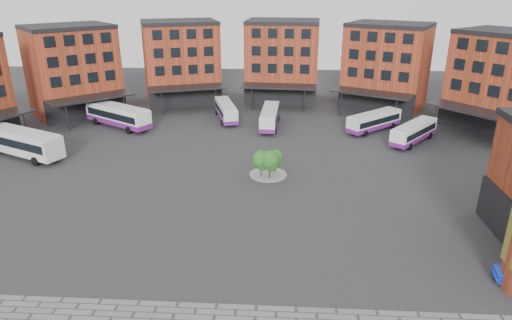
# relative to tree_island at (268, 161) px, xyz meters

# --- Properties ---
(ground) EXTENTS (160.00, 160.00, 0.00)m
(ground) POSITION_rel_tree_island_xyz_m (-1.98, -11.47, -1.93)
(ground) COLOR #28282B
(ground) RESTS_ON ground
(main_building) EXTENTS (94.14, 42.48, 14.60)m
(main_building) POSITION_rel_tree_island_xyz_m (-6.76, 26.77, 5.29)
(main_building) COLOR #9C3922
(main_building) RESTS_ON ground
(tree_island) EXTENTS (4.40, 4.40, 3.37)m
(tree_island) POSITION_rel_tree_island_xyz_m (0.00, 0.00, 0.00)
(tree_island) COLOR gray
(tree_island) RESTS_ON ground
(bus_a) EXTENTS (12.51, 7.85, 3.53)m
(bus_a) POSITION_rel_tree_island_xyz_m (-31.65, 4.59, 0.16)
(bus_a) COLOR silver
(bus_a) RESTS_ON ground
(bus_b) EXTENTS (11.77, 8.84, 3.43)m
(bus_b) POSITION_rel_tree_island_xyz_m (-23.75, 17.81, -0.08)
(bus_b) COLOR white
(bus_b) RESTS_ON ground
(bus_c) EXTENTS (4.99, 10.20, 2.80)m
(bus_c) POSITION_rel_tree_island_xyz_m (-7.68, 22.86, -0.41)
(bus_c) COLOR silver
(bus_c) RESTS_ON ground
(bus_d) EXTENTS (2.93, 10.34, 2.89)m
(bus_d) POSITION_rel_tree_island_xyz_m (-0.45, 19.42, -0.37)
(bus_d) COLOR silver
(bus_d) RESTS_ON ground
(bus_e) EXTENTS (9.07, 8.33, 2.82)m
(bus_e) POSITION_rel_tree_island_xyz_m (15.31, 18.33, -0.40)
(bus_e) COLOR white
(bus_e) RESTS_ON ground
(bus_f) EXTENTS (8.08, 9.10, 2.79)m
(bus_f) POSITION_rel_tree_island_xyz_m (19.87, 13.25, -0.42)
(bus_f) COLOR white
(bus_f) RESTS_ON ground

